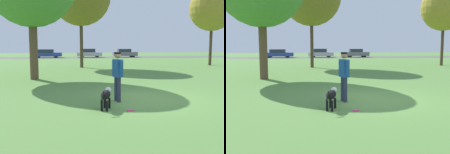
% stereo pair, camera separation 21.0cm
% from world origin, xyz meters
% --- Properties ---
extents(ground_plane, '(120.00, 120.00, 0.00)m').
position_xyz_m(ground_plane, '(0.00, 0.00, 0.00)').
color(ground_plane, '#56843D').
extents(far_road_strip, '(120.00, 6.00, 0.01)m').
position_xyz_m(far_road_strip, '(0.00, 32.71, 0.01)').
color(far_road_strip, '#5B5B59').
rests_on(far_road_strip, ground_plane).
extents(person, '(0.31, 0.69, 1.66)m').
position_xyz_m(person, '(-1.14, -0.21, 0.99)').
color(person, '#2D334C').
rests_on(person, ground_plane).
extents(dog, '(0.48, 1.03, 0.61)m').
position_xyz_m(dog, '(-1.68, -1.26, 0.42)').
color(dog, black).
rests_on(dog, ground_plane).
extents(frisbee, '(0.21, 0.21, 0.02)m').
position_xyz_m(frisbee, '(-1.00, -1.50, 0.01)').
color(frisbee, '#E52366').
rests_on(frisbee, ground_plane).
extents(tree_far_right, '(4.19, 4.19, 7.41)m').
position_xyz_m(tree_far_right, '(10.52, 14.36, 5.31)').
color(tree_far_right, '#4C3826').
rests_on(tree_far_right, ground_plane).
extents(parked_car_blue, '(4.59, 1.89, 1.29)m').
position_xyz_m(parked_car_blue, '(-6.16, 32.82, 0.64)').
color(parked_car_blue, '#284293').
rests_on(parked_car_blue, ground_plane).
extents(parked_car_silver, '(4.02, 1.94, 1.36)m').
position_xyz_m(parked_car_silver, '(0.42, 33.08, 0.67)').
color(parked_car_silver, '#B7B7BC').
rests_on(parked_car_silver, ground_plane).
extents(parked_car_grey, '(3.93, 1.86, 1.33)m').
position_xyz_m(parked_car_grey, '(6.14, 32.75, 0.66)').
color(parked_car_grey, slate).
rests_on(parked_car_grey, ground_plane).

